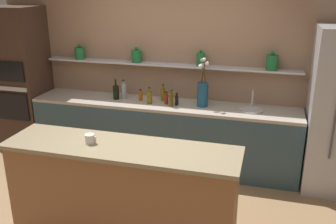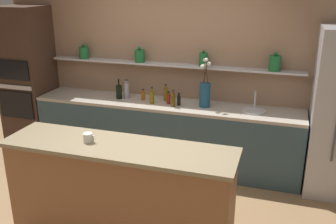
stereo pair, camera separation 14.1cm
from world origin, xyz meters
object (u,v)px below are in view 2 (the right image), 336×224
at_px(bottle_wine_7, 119,92).
at_px(bottle_spirit_4, 127,90).
at_px(bottle_sauce_6, 179,100).
at_px(flower_vase, 205,92).
at_px(bottle_oil_0, 173,100).
at_px(bottle_oil_2, 152,97).
at_px(coffee_mug, 88,138).
at_px(bottle_oil_1, 166,94).
at_px(oven_tower, 28,80).
at_px(bottle_sauce_5, 143,96).
at_px(sink_fixture, 254,110).
at_px(bottle_sauce_3, 169,99).

bearing_deg(bottle_wine_7, bottle_spirit_4, 29.37).
bearing_deg(bottle_sauce_6, bottle_wine_7, 177.18).
distance_m(flower_vase, bottle_oil_0, 0.43).
relative_size(bottle_oil_2, coffee_mug, 2.08).
height_order(bottle_oil_1, bottle_oil_2, bottle_oil_1).
relative_size(oven_tower, coffee_mug, 19.48).
height_order(bottle_oil_2, bottle_sauce_5, bottle_oil_2).
relative_size(sink_fixture, coffee_mug, 2.71).
relative_size(bottle_oil_1, coffee_mug, 2.12).
bearing_deg(bottle_oil_0, bottle_sauce_3, 135.15).
xyz_separation_m(flower_vase, bottle_wine_7, (-1.23, -0.01, -0.10)).
relative_size(flower_vase, bottle_sauce_5, 4.15).
bearing_deg(bottle_sauce_3, flower_vase, 4.01).
xyz_separation_m(bottle_spirit_4, coffee_mug, (0.36, -1.76, 0.03)).
relative_size(bottle_oil_0, bottle_oil_2, 1.01).
relative_size(sink_fixture, bottle_oil_1, 1.28).
relative_size(bottle_oil_1, bottle_sauce_3, 1.34).
bearing_deg(oven_tower, bottle_sauce_3, -0.41).
bearing_deg(bottle_wine_7, bottle_oil_1, 8.74).
bearing_deg(sink_fixture, oven_tower, -179.80).
relative_size(sink_fixture, bottle_oil_0, 1.29).
bearing_deg(bottle_wine_7, bottle_sauce_3, -2.02).
bearing_deg(bottle_oil_1, coffee_mug, -96.68).
height_order(bottle_sauce_3, bottle_sauce_6, bottle_sauce_3).
height_order(oven_tower, sink_fixture, oven_tower).
bearing_deg(bottle_spirit_4, sink_fixture, -1.66).
bearing_deg(bottle_sauce_6, flower_vase, 8.74).
height_order(oven_tower, bottle_oil_2, oven_tower).
bearing_deg(bottle_sauce_6, oven_tower, 179.19).
height_order(bottle_oil_0, bottle_sauce_5, bottle_oil_0).
relative_size(bottle_oil_2, bottle_sauce_3, 1.31).
distance_m(flower_vase, sink_fixture, 0.67).
xyz_separation_m(bottle_oil_0, bottle_sauce_5, (-0.49, 0.16, -0.03)).
bearing_deg(bottle_spirit_4, coffee_mug, -78.55).
distance_m(bottle_sauce_3, coffee_mug, 1.70).
height_order(bottle_sauce_5, bottle_sauce_6, bottle_sauce_6).
bearing_deg(bottle_oil_0, bottle_wine_7, 171.85).
xyz_separation_m(bottle_oil_0, coffee_mug, (-0.39, -1.58, 0.05)).
bearing_deg(bottle_oil_1, bottle_sauce_6, -32.16).
xyz_separation_m(oven_tower, flower_vase, (2.74, 0.02, 0.04)).
bearing_deg(bottle_spirit_4, bottle_wine_7, -150.63).
distance_m(bottle_oil_2, bottle_sauce_3, 0.23).
xyz_separation_m(oven_tower, sink_fixture, (3.39, 0.01, -0.14)).
distance_m(oven_tower, flower_vase, 2.74).
distance_m(bottle_oil_2, bottle_sauce_6, 0.38).
xyz_separation_m(flower_vase, bottle_sauce_6, (-0.34, -0.05, -0.12)).
xyz_separation_m(bottle_oil_1, bottle_sauce_5, (-0.31, -0.07, -0.03)).
relative_size(bottle_oil_0, coffee_mug, 2.10).
xyz_separation_m(bottle_sauce_5, coffee_mug, (0.10, -1.74, 0.08)).
bearing_deg(coffee_mug, bottle_sauce_3, 80.07).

